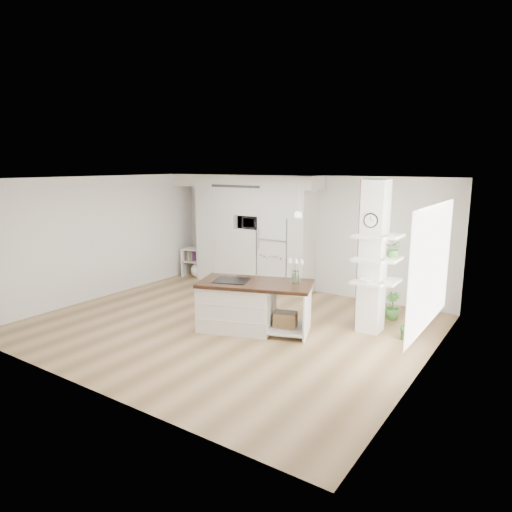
% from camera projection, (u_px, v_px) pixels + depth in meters
% --- Properties ---
extents(floor, '(7.00, 6.00, 0.01)m').
position_uv_depth(floor, '(228.00, 325.00, 8.52)').
color(floor, '#A38458').
rests_on(floor, ground).
extents(room, '(7.04, 6.04, 2.72)m').
position_uv_depth(room, '(227.00, 227.00, 8.15)').
color(room, white).
rests_on(room, ground).
extents(cabinet_wall, '(4.00, 0.71, 2.70)m').
position_uv_depth(cabinet_wall, '(246.00, 224.00, 11.18)').
color(cabinet_wall, silver).
rests_on(cabinet_wall, floor).
extents(refrigerator, '(0.78, 0.69, 1.75)m').
position_uv_depth(refrigerator, '(278.00, 253.00, 10.82)').
color(refrigerator, white).
rests_on(refrigerator, floor).
extents(column, '(0.69, 0.90, 2.70)m').
position_uv_depth(column, '(376.00, 258.00, 7.87)').
color(column, silver).
rests_on(column, floor).
extents(window, '(0.00, 2.40, 2.40)m').
position_uv_depth(window, '(431.00, 267.00, 6.57)').
color(window, white).
rests_on(window, room).
extents(pendant_light, '(0.12, 0.12, 0.10)m').
position_uv_depth(pendant_light, '(316.00, 217.00, 7.29)').
color(pendant_light, white).
rests_on(pendant_light, room).
extents(kitchen_island, '(2.20, 1.56, 1.47)m').
position_uv_depth(kitchen_island, '(243.00, 304.00, 8.23)').
color(kitchen_island, silver).
rests_on(kitchen_island, floor).
extents(bookshelf, '(0.68, 0.44, 0.76)m').
position_uv_depth(bookshelf, '(196.00, 265.00, 12.11)').
color(bookshelf, silver).
rests_on(bookshelf, floor).
extents(floor_plant_a, '(0.31, 0.26, 0.51)m').
position_uv_depth(floor_plant_a, '(408.00, 326.00, 7.75)').
color(floor_plant_a, '#3D7A31').
rests_on(floor_plant_a, floor).
extents(floor_plant_b, '(0.36, 0.36, 0.53)m').
position_uv_depth(floor_plant_b, '(392.00, 306.00, 8.80)').
color(floor_plant_b, '#3D7A31').
rests_on(floor_plant_b, floor).
extents(microwave, '(0.54, 0.37, 0.30)m').
position_uv_depth(microwave, '(251.00, 222.00, 11.04)').
color(microwave, '#2D2D2D').
rests_on(microwave, cabinet_wall).
extents(shelf_plant, '(0.27, 0.23, 0.30)m').
position_uv_depth(shelf_plant, '(394.00, 249.00, 7.84)').
color(shelf_plant, '#3D7A31').
rests_on(shelf_plant, column).
extents(decor_bowl, '(0.22, 0.22, 0.05)m').
position_uv_depth(decor_bowl, '(366.00, 280.00, 7.80)').
color(decor_bowl, white).
rests_on(decor_bowl, column).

